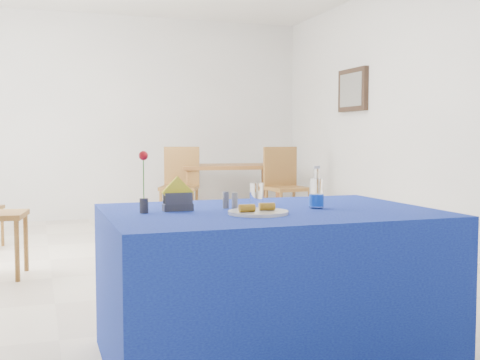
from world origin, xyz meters
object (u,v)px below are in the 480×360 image
at_px(plate, 258,212).
at_px(water_bottle, 316,194).
at_px(chair_bg_left, 180,181).
at_px(chair_bg_right, 284,181).
at_px(oak_table, 228,170).
at_px(blue_table, 269,285).

bearing_deg(plate, water_bottle, 19.83).
bearing_deg(water_bottle, chair_bg_left, 85.45).
relative_size(water_bottle, chair_bg_right, 0.21).
bearing_deg(chair_bg_right, oak_table, 110.40).
bearing_deg(chair_bg_left, plate, -76.00).
bearing_deg(oak_table, chair_bg_right, -64.58).
bearing_deg(chair_bg_left, blue_table, -74.87).
distance_m(chair_bg_left, chair_bg_right, 1.30).
xyz_separation_m(plate, chair_bg_right, (1.91, 4.20, -0.19)).
distance_m(blue_table, chair_bg_left, 4.65).
bearing_deg(blue_table, plate, -128.74).
xyz_separation_m(oak_table, chair_bg_right, (0.44, -0.92, -0.10)).
distance_m(oak_table, chair_bg_right, 1.03).
xyz_separation_m(oak_table, chair_bg_left, (-0.74, -0.37, -0.10)).
distance_m(water_bottle, oak_table, 5.11).
relative_size(plate, blue_table, 0.18).
bearing_deg(oak_table, plate, -106.05).
xyz_separation_m(water_bottle, chair_bg_right, (1.55, 4.07, -0.25)).
height_order(blue_table, chair_bg_left, chair_bg_left).
relative_size(oak_table, chair_bg_right, 1.40).
height_order(water_bottle, chair_bg_right, chair_bg_right).
distance_m(blue_table, chair_bg_right, 4.44).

